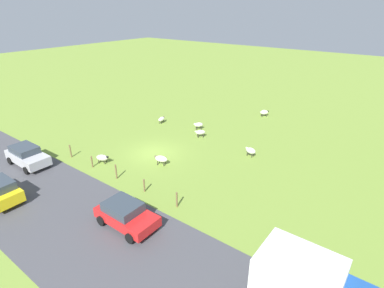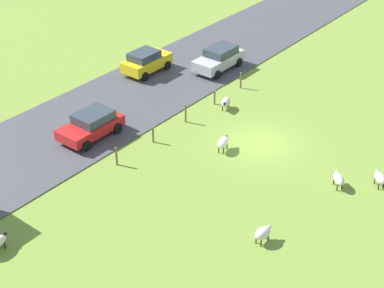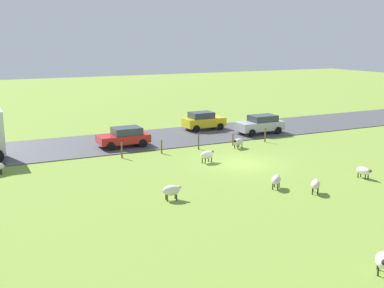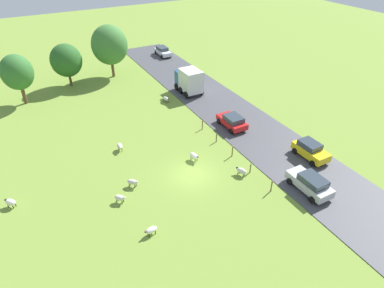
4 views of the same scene
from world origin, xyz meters
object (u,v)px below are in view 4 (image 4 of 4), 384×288
object	(u,v)px
tree_1	(109,45)
tree_2	(17,72)
sheep_7	(151,230)
sheep_1	(10,202)
car_1	(232,121)
car_2	(310,150)
sheep_2	(166,99)
tree_0	(66,60)
sheep_6	(241,171)
sheep_0	(120,198)
car_3	(310,183)
sheep_3	(120,146)
sheep_4	(194,156)
truck_0	(189,80)
car_0	(163,51)
sheep_5	(133,182)

from	to	relation	value
tree_1	tree_2	size ratio (longest dim) A/B	1.19
sheep_7	sheep_1	bearing A→B (deg)	137.59
car_1	car_2	size ratio (longest dim) A/B	1.04
tree_1	car_1	bearing A→B (deg)	-71.10
sheep_2	tree_0	world-z (taller)	tree_0
sheep_1	sheep_6	size ratio (longest dim) A/B	0.89
sheep_2	tree_2	size ratio (longest dim) A/B	0.19
tree_1	tree_0	bearing A→B (deg)	-176.06
sheep_0	sheep_7	world-z (taller)	sheep_0
sheep_7	tree_1	size ratio (longest dim) A/B	0.14
tree_2	car_3	xyz separation A→B (m)	(20.66, -31.40, -3.47)
sheep_3	tree_0	world-z (taller)	tree_0
car_3	sheep_3	bearing A→B (deg)	132.08
sheep_6	car_1	bearing A→B (deg)	61.23
tree_1	sheep_4	bearing A→B (deg)	-89.08
sheep_1	sheep_3	xyz separation A→B (m)	(10.87, 3.70, 0.01)
sheep_6	tree_2	bearing A→B (deg)	121.96
sheep_6	tree_1	size ratio (longest dim) A/B	0.15
sheep_3	truck_0	distance (m)	16.34
sheep_3	tree_0	distance (m)	20.35
tree_2	car_0	bearing A→B (deg)	19.96
sheep_6	tree_2	size ratio (longest dim) A/B	0.18
sheep_4	car_3	world-z (taller)	car_3
sheep_1	tree_1	xyz separation A→B (m)	(16.57, 24.21, 4.49)
sheep_4	sheep_7	xyz separation A→B (m)	(-7.63, -6.89, -0.08)
sheep_3	car_3	size ratio (longest dim) A/B	0.25
sheep_2	tree_1	distance (m)	13.66
sheep_2	sheep_4	distance (m)	13.80
sheep_5	truck_0	world-z (taller)	truck_0
sheep_7	truck_0	xyz separation A→B (m)	(14.90, 21.51, 1.43)
car_2	truck_0	bearing A→B (deg)	100.00
sheep_3	sheep_6	bearing A→B (deg)	-47.07
sheep_4	tree_0	bearing A→B (deg)	105.67
sheep_3	car_3	distance (m)	19.43
sheep_4	sheep_6	world-z (taller)	sheep_4
sheep_0	sheep_2	xyz separation A→B (m)	(11.70, 15.74, 0.00)
sheep_6	sheep_7	bearing A→B (deg)	-165.99
sheep_1	sheep_3	size ratio (longest dim) A/B	0.98
sheep_0	sheep_2	size ratio (longest dim) A/B	0.78
sheep_0	sheep_3	world-z (taller)	sheep_3
sheep_3	car_0	world-z (taller)	car_0
sheep_0	sheep_4	world-z (taller)	sheep_4
sheep_6	sheep_0	bearing A→B (deg)	170.17
car_3	tree_1	bearing A→B (deg)	101.83
sheep_5	car_2	xyz separation A→B (m)	(17.72, -4.43, 0.39)
car_2	sheep_6	bearing A→B (deg)	172.83
car_3	tree_0	bearing A→B (deg)	112.14
sheep_6	car_1	world-z (taller)	car_1
sheep_3	truck_0	xyz separation A→B (m)	(13.39, 9.26, 1.36)
sheep_3	sheep_4	world-z (taller)	sheep_4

